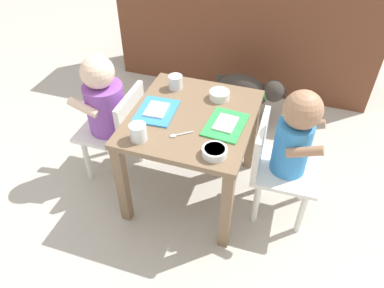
# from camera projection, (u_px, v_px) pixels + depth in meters

# --- Properties ---
(ground_plane) EXTENTS (7.00, 7.00, 0.00)m
(ground_plane) POSITION_uv_depth(u_px,v_px,m) (192.00, 189.00, 1.92)
(ground_plane) COLOR #B2ADA3
(kitchen_cabinet_back) EXTENTS (1.70, 0.34, 0.90)m
(kitchen_cabinet_back) POSITION_uv_depth(u_px,v_px,m) (247.00, 19.00, 2.44)
(kitchen_cabinet_back) COLOR brown
(kitchen_cabinet_back) RESTS_ON ground
(dining_table) EXTENTS (0.53, 0.59, 0.47)m
(dining_table) POSITION_uv_depth(u_px,v_px,m) (192.00, 131.00, 1.67)
(dining_table) COLOR #7A6047
(dining_table) RESTS_ON ground
(seated_child_left) EXTENTS (0.28, 0.28, 0.67)m
(seated_child_left) POSITION_uv_depth(u_px,v_px,m) (107.00, 105.00, 1.76)
(seated_child_left) COLOR white
(seated_child_left) RESTS_ON ground
(seated_child_right) EXTENTS (0.29, 0.29, 0.67)m
(seated_child_right) POSITION_uv_depth(u_px,v_px,m) (290.00, 142.00, 1.54)
(seated_child_right) COLOR white
(seated_child_right) RESTS_ON ground
(dog) EXTENTS (0.44, 0.20, 0.31)m
(dog) POSITION_uv_depth(u_px,v_px,m) (248.00, 91.00, 2.25)
(dog) COLOR #332D28
(dog) RESTS_ON ground
(food_tray_left) EXTENTS (0.17, 0.21, 0.02)m
(food_tray_left) POSITION_uv_depth(u_px,v_px,m) (157.00, 111.00, 1.63)
(food_tray_left) COLOR #388CD8
(food_tray_left) RESTS_ON dining_table
(food_tray_right) EXTENTS (0.17, 0.22, 0.02)m
(food_tray_right) POSITION_uv_depth(u_px,v_px,m) (226.00, 124.00, 1.55)
(food_tray_right) COLOR green
(food_tray_right) RESTS_ON dining_table
(water_cup_left) EXTENTS (0.07, 0.07, 0.07)m
(water_cup_left) POSITION_uv_depth(u_px,v_px,m) (138.00, 133.00, 1.47)
(water_cup_left) COLOR white
(water_cup_left) RESTS_ON dining_table
(water_cup_right) EXTENTS (0.07, 0.07, 0.07)m
(water_cup_right) POSITION_uv_depth(u_px,v_px,m) (176.00, 83.00, 1.76)
(water_cup_right) COLOR white
(water_cup_right) RESTS_ON dining_table
(cereal_bowl_left_side) EXTENTS (0.09, 0.09, 0.04)m
(cereal_bowl_left_side) POSITION_uv_depth(u_px,v_px,m) (220.00, 95.00, 1.70)
(cereal_bowl_left_side) COLOR white
(cereal_bowl_left_side) RESTS_ON dining_table
(veggie_bowl_far) EXTENTS (0.10, 0.10, 0.03)m
(veggie_bowl_far) POSITION_uv_depth(u_px,v_px,m) (215.00, 151.00, 1.41)
(veggie_bowl_far) COLOR white
(veggie_bowl_far) RESTS_ON dining_table
(spoon_by_left_tray) EXTENTS (0.09, 0.07, 0.01)m
(spoon_by_left_tray) POSITION_uv_depth(u_px,v_px,m) (179.00, 135.00, 1.51)
(spoon_by_left_tray) COLOR silver
(spoon_by_left_tray) RESTS_ON dining_table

